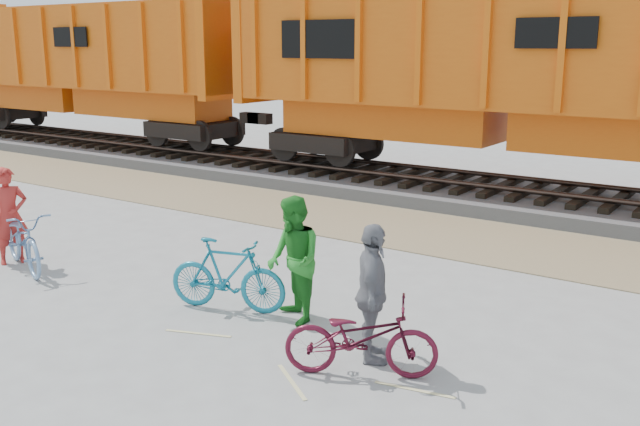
# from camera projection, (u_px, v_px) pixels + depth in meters

# --- Properties ---
(ground) EXTENTS (120.00, 120.00, 0.00)m
(ground) POSITION_uv_depth(u_px,v_px,m) (298.00, 331.00, 9.25)
(ground) COLOR #9E9E99
(ground) RESTS_ON ground
(gravel_strip) EXTENTS (120.00, 3.00, 0.02)m
(gravel_strip) POSITION_uv_depth(u_px,v_px,m) (467.00, 238.00, 13.66)
(gravel_strip) COLOR #9A875F
(gravel_strip) RESTS_ON ground
(ballast_bed) EXTENTS (120.00, 4.00, 0.30)m
(ballast_bed) POSITION_uv_depth(u_px,v_px,m) (528.00, 199.00, 16.43)
(ballast_bed) COLOR slate
(ballast_bed) RESTS_ON ground
(track) EXTENTS (120.00, 2.60, 0.24)m
(track) POSITION_uv_depth(u_px,v_px,m) (529.00, 185.00, 16.35)
(track) COLOR black
(track) RESTS_ON ballast_bed
(hopper_car_left) EXTENTS (14.00, 3.13, 4.65)m
(hopper_car_left) POSITION_uv_depth(u_px,v_px,m) (85.00, 63.00, 24.35)
(hopper_car_left) COLOR black
(hopper_car_left) RESTS_ON track
(hopper_car_center) EXTENTS (14.00, 3.13, 4.65)m
(hopper_car_center) POSITION_uv_depth(u_px,v_px,m) (511.00, 72.00, 16.09)
(hopper_car_center) COLOR black
(hopper_car_center) RESTS_ON track
(bicycle_blue) EXTENTS (2.02, 1.27, 1.00)m
(bicycle_blue) POSITION_uv_depth(u_px,v_px,m) (24.00, 240.00, 11.67)
(bicycle_blue) COLOR #7097C3
(bicycle_blue) RESTS_ON ground
(bicycle_teal) EXTENTS (1.78, 0.97, 1.03)m
(bicycle_teal) POSITION_uv_depth(u_px,v_px,m) (227.00, 275.00, 9.86)
(bicycle_teal) COLOR #14718A
(bicycle_teal) RESTS_ON ground
(bicycle_maroon) EXTENTS (1.80, 1.32, 0.90)m
(bicycle_maroon) POSITION_uv_depth(u_px,v_px,m) (361.00, 338.00, 7.92)
(bicycle_maroon) COLOR #500F20
(bicycle_maroon) RESTS_ON ground
(person_solo) EXTENTS (0.60, 0.71, 1.64)m
(person_solo) POSITION_uv_depth(u_px,v_px,m) (9.00, 216.00, 11.95)
(person_solo) COLOR #AF2924
(person_solo) RESTS_ON ground
(person_man) EXTENTS (1.05, 1.00, 1.70)m
(person_man) POSITION_uv_depth(u_px,v_px,m) (294.00, 260.00, 9.40)
(person_man) COLOR #227F24
(person_man) RESTS_ON ground
(person_woman) EXTENTS (0.84, 1.04, 1.66)m
(person_woman) POSITION_uv_depth(u_px,v_px,m) (372.00, 294.00, 8.20)
(person_woman) COLOR slate
(person_woman) RESTS_ON ground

